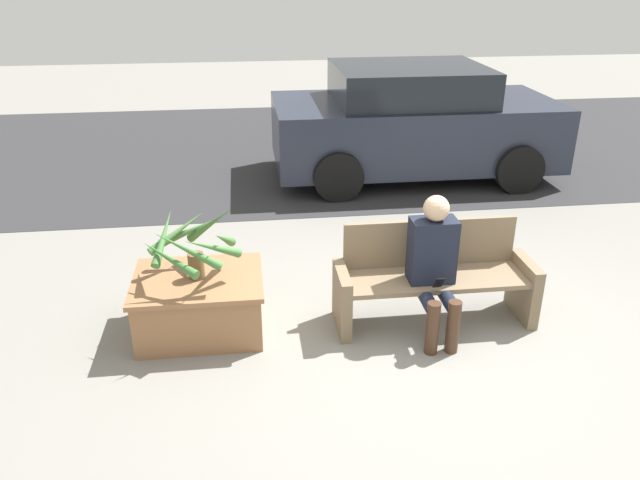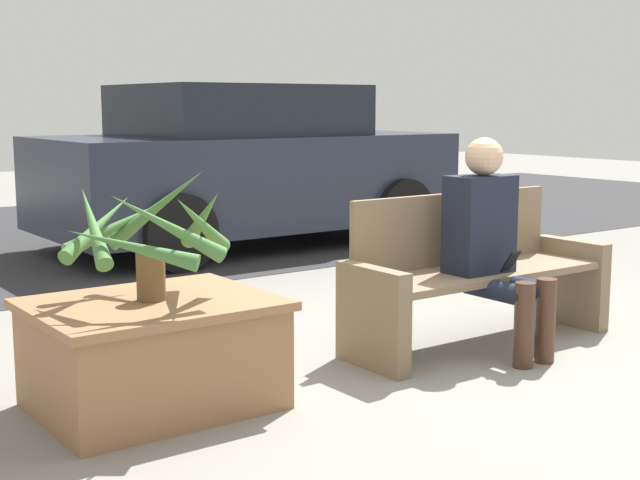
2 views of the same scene
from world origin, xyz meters
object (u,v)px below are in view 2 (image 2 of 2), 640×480
object	(u,v)px
bench	(474,274)
parked_car	(245,167)
potted_plant	(147,231)
planter_box	(153,350)
person_seated	(491,238)

from	to	relation	value
bench	parked_car	bearing A→B (deg)	78.03
potted_plant	planter_box	bearing A→B (deg)	-8.62
parked_car	person_seated	bearing A→B (deg)	-102.33
planter_box	parked_car	world-z (taller)	parked_car
planter_box	parked_car	distance (m)	4.66
bench	person_seated	size ratio (longest dim) A/B	1.42
bench	person_seated	bearing A→B (deg)	-109.50
potted_plant	parked_car	world-z (taller)	parked_car
bench	planter_box	distance (m)	1.94
bench	person_seated	world-z (taller)	person_seated
planter_box	parked_car	xyz separation A→B (m)	(2.74, 3.74, 0.48)
bench	planter_box	xyz separation A→B (m)	(-1.94, 0.06, -0.13)
person_seated	planter_box	world-z (taller)	person_seated
bench	person_seated	xyz separation A→B (m)	(-0.06, -0.18, 0.23)
parked_car	planter_box	bearing A→B (deg)	-126.29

